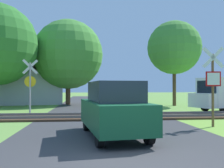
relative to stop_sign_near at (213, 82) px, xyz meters
The scene contains 9 objects.
ground_plane 6.32m from the stop_sign_near, 133.38° to the right, with size 160.00×160.00×0.00m, color #6B9942.
road_asphalt 5.13m from the stop_sign_near, 150.04° to the right, with size 6.83×80.00×0.01m, color #38383A.
rail_track 5.72m from the stop_sign_near, 139.81° to the left, with size 60.00×2.60×0.22m.
stop_sign_near is the anchor object (origin of this frame).
crossing_sign_far 9.78m from the stop_sign_near, 148.39° to the left, with size 0.87×0.20×3.24m.
house 19.55m from the stop_sign_near, 124.31° to the left, with size 7.82×7.09×5.22m.
tree_right 12.50m from the stop_sign_near, 77.24° to the left, with size 4.74×4.74×7.53m.
tree_center 16.22m from the stop_sign_near, 115.35° to the left, with size 6.61×6.61×8.08m.
parked_car 4.64m from the stop_sign_near, 159.30° to the right, with size 2.14×4.18×1.78m.
Camera 1 is at (-0.98, -5.23, 1.58)m, focal length 40.00 mm.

